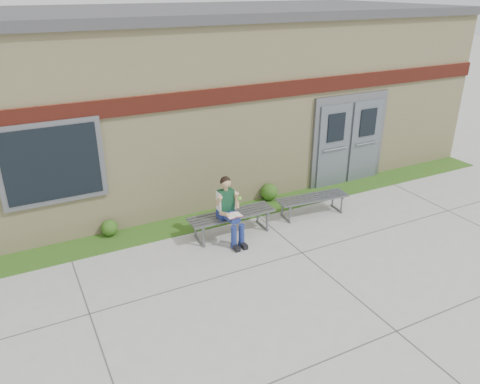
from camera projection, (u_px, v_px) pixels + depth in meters
ground at (271, 280)px, 8.18m from camera, size 80.00×80.00×0.00m
grass_strip at (210, 219)px, 10.29m from camera, size 16.00×0.80×0.02m
school_building at (156, 94)px, 12.18m from camera, size 16.20×6.22×4.20m
bench_left at (232, 218)px, 9.53m from camera, size 1.80×0.51×0.47m
bench_right at (312, 201)px, 10.38m from camera, size 1.67×0.61×0.42m
girl at (229, 209)px, 9.17m from camera, size 0.48×0.78×1.34m
shrub_mid at (109, 228)px, 9.53m from camera, size 0.34×0.34×0.34m
shrub_east at (269, 192)px, 11.09m from camera, size 0.41×0.41×0.41m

